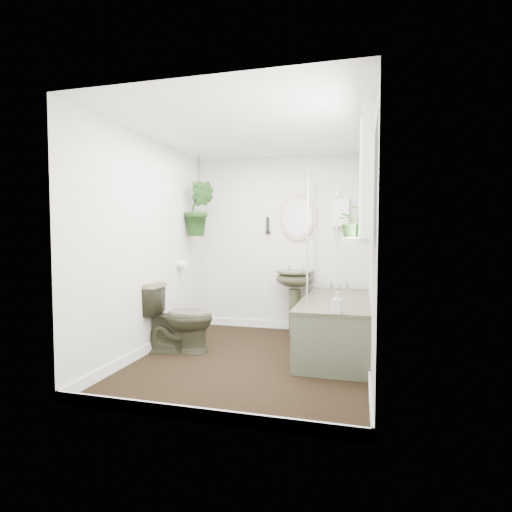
# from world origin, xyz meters

# --- Properties ---
(floor) EXTENTS (2.30, 2.80, 0.02)m
(floor) POSITION_xyz_m (0.00, 0.00, -0.01)
(floor) COLOR black
(floor) RESTS_ON ground
(ceiling) EXTENTS (2.30, 2.80, 0.02)m
(ceiling) POSITION_xyz_m (0.00, 0.00, 2.31)
(ceiling) COLOR white
(ceiling) RESTS_ON ground
(wall_back) EXTENTS (2.30, 0.02, 2.30)m
(wall_back) POSITION_xyz_m (0.00, 1.41, 1.15)
(wall_back) COLOR silver
(wall_back) RESTS_ON ground
(wall_front) EXTENTS (2.30, 0.02, 2.30)m
(wall_front) POSITION_xyz_m (0.00, -1.41, 1.15)
(wall_front) COLOR silver
(wall_front) RESTS_ON ground
(wall_left) EXTENTS (0.02, 2.80, 2.30)m
(wall_left) POSITION_xyz_m (-1.16, 0.00, 1.15)
(wall_left) COLOR silver
(wall_left) RESTS_ON ground
(wall_right) EXTENTS (0.02, 2.80, 2.30)m
(wall_right) POSITION_xyz_m (1.16, 0.00, 1.15)
(wall_right) COLOR silver
(wall_right) RESTS_ON ground
(skirting) EXTENTS (2.30, 2.80, 0.10)m
(skirting) POSITION_xyz_m (0.00, 0.00, 0.05)
(skirting) COLOR white
(skirting) RESTS_ON floor
(bathtub) EXTENTS (0.72, 1.72, 0.58)m
(bathtub) POSITION_xyz_m (0.80, 0.50, 0.29)
(bathtub) COLOR #3D3D2B
(bathtub) RESTS_ON floor
(bath_screen) EXTENTS (0.04, 0.72, 1.40)m
(bath_screen) POSITION_xyz_m (0.47, 0.99, 1.28)
(bath_screen) COLOR silver
(bath_screen) RESTS_ON bathtub
(shower_box) EXTENTS (0.20, 0.10, 0.35)m
(shower_box) POSITION_xyz_m (0.80, 1.34, 1.55)
(shower_box) COLOR white
(shower_box) RESTS_ON wall_back
(oval_mirror) EXTENTS (0.46, 0.03, 0.62)m
(oval_mirror) POSITION_xyz_m (0.24, 1.37, 1.50)
(oval_mirror) COLOR tan
(oval_mirror) RESTS_ON wall_back
(wall_sconce) EXTENTS (0.04, 0.04, 0.22)m
(wall_sconce) POSITION_xyz_m (-0.16, 1.36, 1.40)
(wall_sconce) COLOR black
(wall_sconce) RESTS_ON wall_back
(toilet_roll_holder) EXTENTS (0.11, 0.11, 0.11)m
(toilet_roll_holder) POSITION_xyz_m (-1.10, 0.70, 0.90)
(toilet_roll_holder) COLOR white
(toilet_roll_holder) RESTS_ON wall_left
(window_recess) EXTENTS (0.08, 1.00, 0.90)m
(window_recess) POSITION_xyz_m (1.09, -0.70, 1.65)
(window_recess) COLOR white
(window_recess) RESTS_ON wall_right
(window_sill) EXTENTS (0.18, 1.00, 0.04)m
(window_sill) POSITION_xyz_m (1.02, -0.70, 1.23)
(window_sill) COLOR white
(window_sill) RESTS_ON wall_right
(window_blinds) EXTENTS (0.01, 0.86, 0.76)m
(window_blinds) POSITION_xyz_m (1.04, -0.70, 1.65)
(window_blinds) COLOR white
(window_blinds) RESTS_ON wall_right
(toilet) EXTENTS (0.79, 0.54, 0.75)m
(toilet) POSITION_xyz_m (-0.85, 0.09, 0.37)
(toilet) COLOR #3D3D2B
(toilet) RESTS_ON floor
(pedestal_sink) EXTENTS (0.52, 0.46, 0.81)m
(pedestal_sink) POSITION_xyz_m (0.24, 1.18, 0.41)
(pedestal_sink) COLOR #3D3D2B
(pedestal_sink) RESTS_ON floor
(sill_plant) EXTENTS (0.27, 0.25, 0.26)m
(sill_plant) POSITION_xyz_m (0.98, -0.41, 1.38)
(sill_plant) COLOR black
(sill_plant) RESTS_ON window_sill
(hanging_plant) EXTENTS (0.43, 0.38, 0.69)m
(hanging_plant) POSITION_xyz_m (-0.97, 0.95, 1.60)
(hanging_plant) COLOR black
(hanging_plant) RESTS_ON ceiling
(soap_bottle) EXTENTS (0.10, 0.10, 0.19)m
(soap_bottle) POSITION_xyz_m (0.86, -0.29, 0.67)
(soap_bottle) COLOR black
(soap_bottle) RESTS_ON bathtub
(hanging_pot) EXTENTS (0.16, 0.16, 0.12)m
(hanging_pot) POSITION_xyz_m (-0.97, 0.95, 1.88)
(hanging_pot) COLOR brown
(hanging_pot) RESTS_ON ceiling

